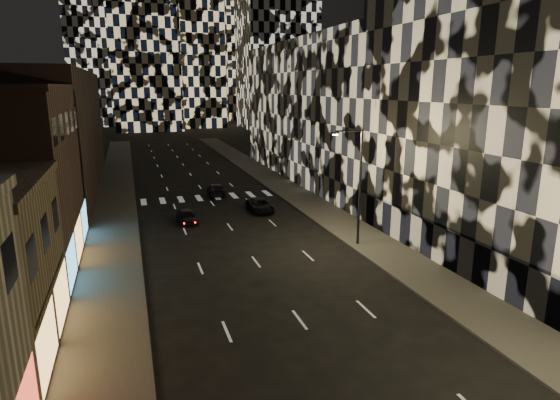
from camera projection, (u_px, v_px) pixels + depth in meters
sidewalk_left at (114, 203)px, 49.95m from camera, size 4.00×120.00×0.15m
sidewalk_right at (291, 191)px, 55.95m from camera, size 4.00×120.00×0.15m
curb_left at (135, 202)px, 50.58m from camera, size 0.20×120.00×0.15m
curb_right at (274, 192)px, 55.32m from camera, size 0.20×120.00×0.15m
retail_filler_left at (49, 132)px, 55.45m from camera, size 10.00×40.00×14.00m
midrise_right at (546, 105)px, 32.80m from camera, size 16.00×25.00×22.00m
midrise_base at (442, 244)px, 32.75m from camera, size 0.60×25.00×3.00m
midrise_filler_right at (344, 111)px, 63.30m from camera, size 16.00×40.00×18.00m
streetlight_far at (357, 179)px, 35.73m from camera, size 2.55×0.25×9.00m
car_dark_midlane at (187, 217)px, 42.81m from camera, size 1.88×3.90×1.28m
car_dark_oncoming at (216, 190)px, 53.82m from camera, size 2.29×4.79×1.35m
car_dark_rightlane at (260, 206)px, 46.85m from camera, size 2.13×4.55×1.26m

